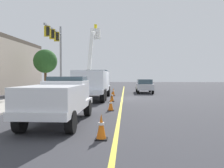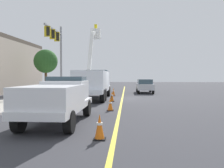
{
  "view_description": "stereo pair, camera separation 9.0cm",
  "coord_description": "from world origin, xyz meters",
  "px_view_note": "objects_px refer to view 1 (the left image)",
  "views": [
    {
      "loc": [
        -21.27,
        -0.22,
        2.08
      ],
      "look_at": [
        -1.51,
        0.86,
        1.4
      ],
      "focal_mm": 36.85,
      "sensor_mm": 36.0,
      "label": 1
    },
    {
      "loc": [
        -21.27,
        -0.31,
        2.08
      ],
      "look_at": [
        -1.51,
        0.86,
        1.4
      ],
      "focal_mm": 36.85,
      "sensor_mm": 36.0,
      "label": 2
    }
  ],
  "objects_px": {
    "service_pickup_truck": "(59,98)",
    "passing_minivan": "(144,85)",
    "traffic_cone_leading": "(101,127)",
    "traffic_signal_mast": "(56,46)",
    "utility_bucket_truck": "(94,81)",
    "traffic_cone_mid_rear": "(112,96)",
    "traffic_cone_mid_front": "(111,104)",
    "traffic_cone_trailing": "(113,92)"
  },
  "relations": [
    {
      "from": "traffic_cone_leading",
      "to": "traffic_cone_mid_front",
      "type": "xyz_separation_m",
      "value": [
        6.29,
        0.07,
        -0.03
      ]
    },
    {
      "from": "passing_minivan",
      "to": "traffic_cone_leading",
      "type": "height_order",
      "value": "passing_minivan"
    },
    {
      "from": "traffic_cone_leading",
      "to": "traffic_signal_mast",
      "type": "xyz_separation_m",
      "value": [
        16.84,
        6.52,
        4.93
      ]
    },
    {
      "from": "utility_bucket_truck",
      "to": "traffic_cone_leading",
      "type": "xyz_separation_m",
      "value": [
        -13.43,
        -2.06,
        -1.2
      ]
    },
    {
      "from": "traffic_cone_mid_rear",
      "to": "utility_bucket_truck",
      "type": "bearing_deg",
      "value": 40.04
    },
    {
      "from": "utility_bucket_truck",
      "to": "traffic_signal_mast",
      "type": "distance_m",
      "value": 6.74
    },
    {
      "from": "utility_bucket_truck",
      "to": "passing_minivan",
      "type": "height_order",
      "value": "utility_bucket_truck"
    },
    {
      "from": "utility_bucket_truck",
      "to": "traffic_signal_mast",
      "type": "height_order",
      "value": "traffic_signal_mast"
    },
    {
      "from": "service_pickup_truck",
      "to": "passing_minivan",
      "type": "distance_m",
      "value": 19.42
    },
    {
      "from": "traffic_cone_leading",
      "to": "traffic_signal_mast",
      "type": "height_order",
      "value": "traffic_signal_mast"
    },
    {
      "from": "utility_bucket_truck",
      "to": "passing_minivan",
      "type": "xyz_separation_m",
      "value": [
        7.78,
        -5.27,
        -0.64
      ]
    },
    {
      "from": "passing_minivan",
      "to": "traffic_cone_mid_front",
      "type": "distance_m",
      "value": 15.29
    },
    {
      "from": "utility_bucket_truck",
      "to": "service_pickup_truck",
      "type": "xyz_separation_m",
      "value": [
        -10.9,
        0.06,
        -0.5
      ]
    },
    {
      "from": "service_pickup_truck",
      "to": "passing_minivan",
      "type": "bearing_deg",
      "value": -15.92
    },
    {
      "from": "traffic_cone_mid_front",
      "to": "traffic_cone_mid_rear",
      "type": "bearing_deg",
      "value": 2.29
    },
    {
      "from": "utility_bucket_truck",
      "to": "service_pickup_truck",
      "type": "distance_m",
      "value": 10.91
    },
    {
      "from": "traffic_cone_mid_front",
      "to": "traffic_signal_mast",
      "type": "height_order",
      "value": "traffic_signal_mast"
    },
    {
      "from": "passing_minivan",
      "to": "traffic_signal_mast",
      "type": "xyz_separation_m",
      "value": [
        -4.37,
        9.73,
        4.37
      ]
    },
    {
      "from": "traffic_cone_leading",
      "to": "traffic_cone_mid_rear",
      "type": "distance_m",
      "value": 11.3
    },
    {
      "from": "traffic_cone_trailing",
      "to": "utility_bucket_truck",
      "type": "bearing_deg",
      "value": 154.19
    },
    {
      "from": "traffic_cone_mid_front",
      "to": "utility_bucket_truck",
      "type": "bearing_deg",
      "value": 15.57
    },
    {
      "from": "traffic_cone_leading",
      "to": "passing_minivan",
      "type": "bearing_deg",
      "value": -8.61
    },
    {
      "from": "traffic_cone_leading",
      "to": "service_pickup_truck",
      "type": "bearing_deg",
      "value": 39.85
    },
    {
      "from": "utility_bucket_truck",
      "to": "traffic_signal_mast",
      "type": "bearing_deg",
      "value": 52.57
    },
    {
      "from": "passing_minivan",
      "to": "traffic_cone_trailing",
      "type": "height_order",
      "value": "passing_minivan"
    },
    {
      "from": "utility_bucket_truck",
      "to": "traffic_cone_trailing",
      "type": "distance_m",
      "value": 3.93
    },
    {
      "from": "service_pickup_truck",
      "to": "traffic_cone_mid_front",
      "type": "bearing_deg",
      "value": -28.61
    },
    {
      "from": "service_pickup_truck",
      "to": "traffic_cone_mid_rear",
      "type": "relative_size",
      "value": 6.64
    },
    {
      "from": "traffic_cone_mid_rear",
      "to": "traffic_cone_trailing",
      "type": "distance_m",
      "value": 5.5
    },
    {
      "from": "service_pickup_truck",
      "to": "traffic_signal_mast",
      "type": "distance_m",
      "value": 15.55
    },
    {
      "from": "traffic_signal_mast",
      "to": "passing_minivan",
      "type": "bearing_deg",
      "value": -65.81
    },
    {
      "from": "traffic_cone_leading",
      "to": "traffic_cone_trailing",
      "type": "relative_size",
      "value": 1.01
    },
    {
      "from": "traffic_cone_mid_front",
      "to": "traffic_cone_leading",
      "type": "bearing_deg",
      "value": -179.37
    },
    {
      "from": "traffic_cone_trailing",
      "to": "traffic_cone_mid_rear",
      "type": "bearing_deg",
      "value": -178.3
    },
    {
      "from": "traffic_cone_mid_rear",
      "to": "traffic_cone_trailing",
      "type": "bearing_deg",
      "value": 1.7
    },
    {
      "from": "utility_bucket_truck",
      "to": "service_pickup_truck",
      "type": "relative_size",
      "value": 1.46
    },
    {
      "from": "traffic_cone_leading",
      "to": "traffic_cone_mid_front",
      "type": "relative_size",
      "value": 1.09
    },
    {
      "from": "utility_bucket_truck",
      "to": "traffic_cone_mid_rear",
      "type": "distance_m",
      "value": 3.03
    },
    {
      "from": "traffic_cone_mid_rear",
      "to": "traffic_signal_mast",
      "type": "xyz_separation_m",
      "value": [
        5.54,
        6.25,
        4.93
      ]
    },
    {
      "from": "passing_minivan",
      "to": "traffic_cone_trailing",
      "type": "distance_m",
      "value": 5.75
    },
    {
      "from": "passing_minivan",
      "to": "traffic_cone_mid_rear",
      "type": "distance_m",
      "value": 10.52
    },
    {
      "from": "service_pickup_truck",
      "to": "passing_minivan",
      "type": "xyz_separation_m",
      "value": [
        18.68,
        -5.33,
        -0.15
      ]
    }
  ]
}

